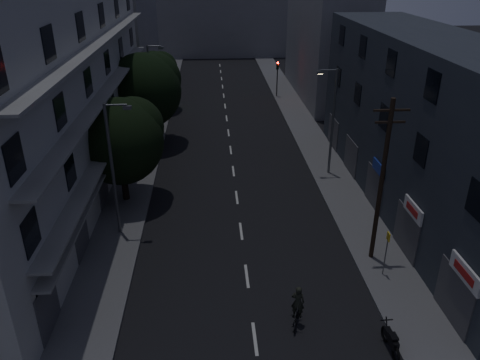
{
  "coord_description": "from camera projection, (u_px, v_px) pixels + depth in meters",
  "views": [
    {
      "loc": [
        -1.67,
        -13.5,
        15.11
      ],
      "look_at": [
        0.0,
        12.0,
        3.0
      ],
      "focal_mm": 35.0,
      "sensor_mm": 36.0,
      "label": 1
    }
  ],
  "objects": [
    {
      "name": "tree_mid",
      "position": [
        144.0,
        88.0,
        40.05
      ],
      "size": [
        6.45,
        6.45,
        7.94
      ],
      "color": "black",
      "rests_on": "sidewalk_left"
    },
    {
      "name": "motorcycle",
      "position": [
        391.0,
        341.0,
        19.78
      ],
      "size": [
        0.55,
        1.9,
        1.22
      ],
      "rotation": [
        0.0,
        0.0,
        0.04
      ],
      "color": "black",
      "rests_on": "ground"
    },
    {
      "name": "building_right",
      "position": [
        426.0,
        126.0,
        29.72
      ],
      "size": [
        6.19,
        28.0,
        11.0
      ],
      "color": "#292F37",
      "rests_on": "ground"
    },
    {
      "name": "tree_far",
      "position": [
        154.0,
        73.0,
        49.78
      ],
      "size": [
        5.07,
        5.07,
        6.26
      ],
      "color": "black",
      "rests_on": "sidewalk_left"
    },
    {
      "name": "cyclist",
      "position": [
        297.0,
        312.0,
        21.1
      ],
      "size": [
        1.03,
        1.74,
        2.08
      ],
      "rotation": [
        0.0,
        0.0,
        -0.3
      ],
      "color": "black",
      "rests_on": "ground"
    },
    {
      "name": "building_far_left",
      "position": [
        125.0,
        22.0,
        57.9
      ],
      "size": [
        6.0,
        20.0,
        16.0
      ],
      "primitive_type": "cube",
      "color": "slate",
      "rests_on": "ground"
    },
    {
      "name": "building_left",
      "position": [
        56.0,
        93.0,
        31.28
      ],
      "size": [
        7.0,
        36.0,
        14.0
      ],
      "color": "#AEAFAA",
      "rests_on": "ground"
    },
    {
      "name": "utility_pole",
      "position": [
        382.0,
        180.0,
        23.96
      ],
      "size": [
        1.8,
        0.24,
        9.0
      ],
      "color": "black",
      "rests_on": "sidewalk_right"
    },
    {
      "name": "traffic_signal_far_left",
      "position": [
        168.0,
        77.0,
        52.36
      ],
      "size": [
        0.28,
        0.37,
        4.1
      ],
      "color": "black",
      "rests_on": "sidewalk_left"
    },
    {
      "name": "building_far_end",
      "position": [
        218.0,
        24.0,
        79.73
      ],
      "size": [
        24.0,
        8.0,
        10.0
      ],
      "primitive_type": "cube",
      "color": "slate",
      "rests_on": "ground"
    },
    {
      "name": "traffic_signal_far_right",
      "position": [
        277.0,
        71.0,
        55.08
      ],
      "size": [
        0.28,
        0.37,
        4.1
      ],
      "color": "black",
      "rests_on": "sidewalk_right"
    },
    {
      "name": "sidewalk_right",
      "position": [
        314.0,
        145.0,
        41.7
      ],
      "size": [
        3.0,
        90.0,
        0.15
      ],
      "primitive_type": "cube",
      "color": "#565659",
      "rests_on": "ground"
    },
    {
      "name": "building_far_right",
      "position": [
        326.0,
        40.0,
        54.55
      ],
      "size": [
        6.0,
        20.0,
        13.0
      ],
      "primitive_type": "cube",
      "color": "slate",
      "rests_on": "ground"
    },
    {
      "name": "bus_stop_sign",
      "position": [
        387.0,
        246.0,
        23.77
      ],
      "size": [
        0.06,
        0.35,
        2.52
      ],
      "color": "#595B60",
      "rests_on": "sidewalk_right"
    },
    {
      "name": "tree_near",
      "position": [
        121.0,
        138.0,
        30.41
      ],
      "size": [
        5.73,
        5.73,
        7.07
      ],
      "color": "black",
      "rests_on": "sidewalk_left"
    },
    {
      "name": "lane_markings",
      "position": [
        227.0,
        125.0,
        46.92
      ],
      "size": [
        0.15,
        60.5,
        0.01
      ],
      "color": "beige",
      "rests_on": "ground"
    },
    {
      "name": "ground",
      "position": [
        230.0,
        148.0,
        41.29
      ],
      "size": [
        160.0,
        160.0,
        0.0
      ],
      "primitive_type": "plane",
      "color": "black",
      "rests_on": "ground"
    },
    {
      "name": "street_lamp_left_near",
      "position": [
        114.0,
        164.0,
        26.42
      ],
      "size": [
        1.51,
        0.25,
        8.0
      ],
      "color": "#55575D",
      "rests_on": "sidewalk_left"
    },
    {
      "name": "sidewalk_left",
      "position": [
        145.0,
        149.0,
        40.82
      ],
      "size": [
        3.0,
        90.0,
        0.15
      ],
      "primitive_type": "cube",
      "color": "#565659",
      "rests_on": "ground"
    },
    {
      "name": "street_lamp_left_far",
      "position": [
        152.0,
        84.0,
        43.27
      ],
      "size": [
        1.51,
        0.25,
        8.0
      ],
      "color": "#5B5D63",
      "rests_on": "sidewalk_left"
    },
    {
      "name": "street_lamp_right",
      "position": [
        332.0,
        117.0,
        34.3
      ],
      "size": [
        1.51,
        0.25,
        8.0
      ],
      "color": "slate",
      "rests_on": "sidewalk_right"
    }
  ]
}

